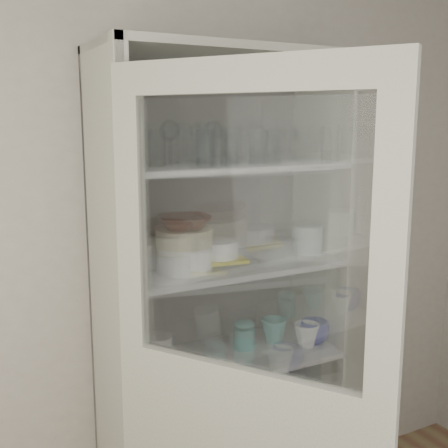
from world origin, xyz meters
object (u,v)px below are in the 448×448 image
cupboard_door (244,438)px  mug_teal (274,331)px  goblet_0 (170,139)px  mug_white (307,335)px  mug_blue (314,332)px  glass_platter (219,263)px  white_ramekin (219,249)px  grey_bowl_stack (308,239)px  teal_jar (244,336)px  plate_stack_back (134,253)px  yellow_trivet (219,259)px  pantry_cabinet (217,332)px  cream_bowl (184,237)px  tin_box (279,424)px  goblet_1 (199,140)px  measuring_cups (169,372)px  terracotta_bowl (184,222)px  goblet_3 (290,141)px  cream_dish (227,437)px  plate_stack_front (185,258)px  goblet_2 (213,140)px  white_canister (159,351)px

cupboard_door → mug_teal: (0.51, 0.62, 0.04)m
goblet_0 → mug_white: bearing=-20.6°
mug_blue → mug_white: 0.05m
glass_platter → white_ramekin: bearing=0.0°
grey_bowl_stack → teal_jar: bearing=171.4°
plate_stack_back → cupboard_door: bearing=-83.2°
cupboard_door → yellow_trivet: size_ratio=10.85×
pantry_cabinet → goblet_0: (-0.18, 0.05, 0.81)m
goblet_0 → cream_bowl: 0.40m
tin_box → goblet_1: bearing=158.2°
teal_jar → measuring_cups: (-0.39, -0.11, -0.03)m
terracotta_bowl → goblet_3: bearing=12.7°
teal_jar → cream_dish: teal_jar is taller
goblet_3 → measuring_cups: bearing=-165.7°
plate_stack_back → white_ramekin: same height
white_ramekin → tin_box: 0.89m
mug_blue → cream_dish: mug_blue is taller
mug_blue → white_ramekin: bearing=169.3°
plate_stack_front → measuring_cups: bearing=-156.0°
glass_platter → grey_bowl_stack: 0.44m
cream_bowl → terracotta_bowl: 0.06m
terracotta_bowl → goblet_0: bearing=84.1°
plate_stack_back → measuring_cups: size_ratio=2.27×
glass_platter → mug_white: size_ratio=2.98×
goblet_3 → mug_teal: size_ratio=1.37×
goblet_2 → cream_bowl: goblet_2 is taller
terracotta_bowl → glass_platter: 0.24m
goblet_2 → white_canister: goblet_2 is taller
plate_stack_back → tin_box: plate_stack_back is taller
teal_jar → tin_box: size_ratio=0.60×
goblet_1 → yellow_trivet: size_ratio=0.96×
tin_box → pantry_cabinet: bearing=159.8°
glass_platter → tin_box: size_ratio=1.82×
terracotta_bowl → mug_blue: 0.81m
plate_stack_back → white_canister: plate_stack_back is taller
plate_stack_front → tin_box: plate_stack_front is taller
goblet_3 → plate_stack_back: bearing=175.7°
goblet_2 → terracotta_bowl: size_ratio=0.88×
teal_jar → grey_bowl_stack: bearing=-8.6°
mug_teal → white_canister: white_canister is taller
terracotta_bowl → teal_jar: (0.31, 0.07, -0.54)m
cream_dish → cream_bowl: bearing=-174.0°
teal_jar → measuring_cups: bearing=-164.3°
yellow_trivet → white_ramekin: size_ratio=1.22×
teal_jar → white_canister: size_ratio=0.86×
plate_stack_back → terracotta_bowl: (0.14, -0.18, 0.14)m
cupboard_door → goblet_2: cupboard_door is taller
mug_blue → tin_box: (-0.15, 0.04, -0.42)m
goblet_0 → terracotta_bowl: goblet_0 is taller
cupboard_door → terracotta_bowl: (0.05, 0.55, 0.58)m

